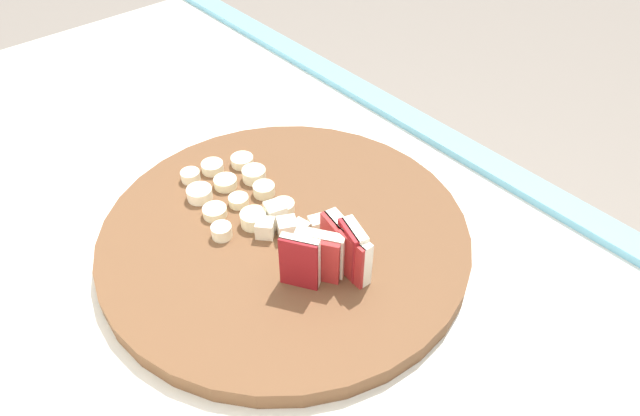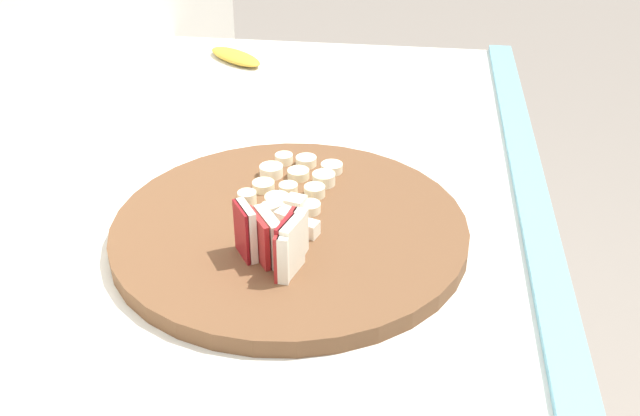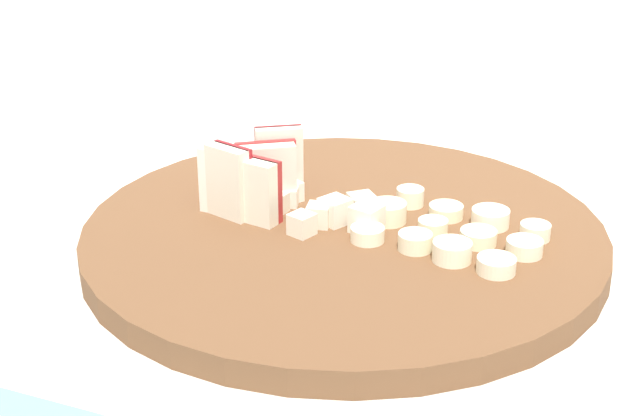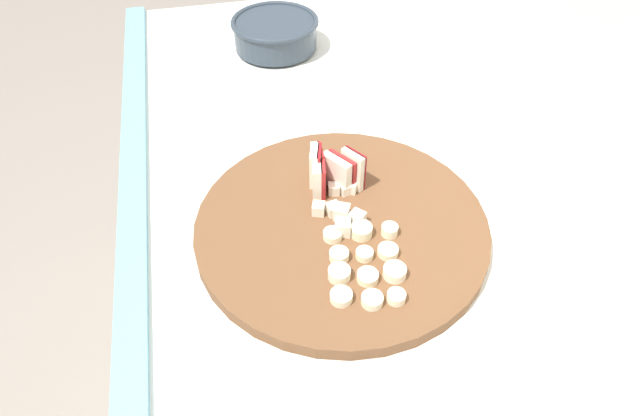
{
  "view_description": "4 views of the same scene",
  "coord_description": "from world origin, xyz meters",
  "px_view_note": "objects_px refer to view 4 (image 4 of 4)",
  "views": [
    {
      "loc": [
        -0.33,
        0.26,
        1.37
      ],
      "look_at": [
        0.02,
        -0.04,
        0.96
      ],
      "focal_mm": 33.41,
      "sensor_mm": 36.0,
      "label": 1
    },
    {
      "loc": [
        -0.66,
        -0.15,
        1.38
      ],
      "look_at": [
        0.02,
        -0.06,
        0.96
      ],
      "focal_mm": 42.01,
      "sensor_mm": 36.0,
      "label": 2
    },
    {
      "loc": [
        0.28,
        -0.64,
        1.23
      ],
      "look_at": [
        0.03,
        -0.02,
        0.93
      ],
      "focal_mm": 52.88,
      "sensor_mm": 36.0,
      "label": 3
    },
    {
      "loc": [
        0.56,
        -0.17,
        1.47
      ],
      "look_at": [
        0.06,
        -0.05,
        0.97
      ],
      "focal_mm": 31.44,
      "sensor_mm": 36.0,
      "label": 4
    }
  ],
  "objects_px": {
    "apple_dice_pile": "(343,209)",
    "banana_slice_rows": "(365,263)",
    "cutting_board": "(341,227)",
    "apple_wedge_fan": "(328,170)",
    "ceramic_bowl": "(275,32)"
  },
  "relations": [
    {
      "from": "apple_dice_pile",
      "to": "banana_slice_rows",
      "type": "height_order",
      "value": "apple_dice_pile"
    },
    {
      "from": "cutting_board",
      "to": "apple_wedge_fan",
      "type": "bearing_deg",
      "value": -179.78
    },
    {
      "from": "cutting_board",
      "to": "banana_slice_rows",
      "type": "xyz_separation_m",
      "value": [
        0.08,
        0.01,
        0.02
      ]
    },
    {
      "from": "apple_wedge_fan",
      "to": "cutting_board",
      "type": "bearing_deg",
      "value": 0.22
    },
    {
      "from": "ceramic_bowl",
      "to": "apple_dice_pile",
      "type": "bearing_deg",
      "value": 0.8
    },
    {
      "from": "cutting_board",
      "to": "apple_wedge_fan",
      "type": "relative_size",
      "value": 5.12
    },
    {
      "from": "apple_dice_pile",
      "to": "ceramic_bowl",
      "type": "bearing_deg",
      "value": -179.2
    },
    {
      "from": "cutting_board",
      "to": "banana_slice_rows",
      "type": "distance_m",
      "value": 0.08
    },
    {
      "from": "cutting_board",
      "to": "ceramic_bowl",
      "type": "distance_m",
      "value": 0.53
    },
    {
      "from": "cutting_board",
      "to": "apple_wedge_fan",
      "type": "xyz_separation_m",
      "value": [
        -0.08,
        -0.0,
        0.04
      ]
    },
    {
      "from": "apple_dice_pile",
      "to": "ceramic_bowl",
      "type": "height_order",
      "value": "ceramic_bowl"
    },
    {
      "from": "apple_wedge_fan",
      "to": "apple_dice_pile",
      "type": "bearing_deg",
      "value": 5.08
    },
    {
      "from": "cutting_board",
      "to": "banana_slice_rows",
      "type": "relative_size",
      "value": 2.89
    },
    {
      "from": "banana_slice_rows",
      "to": "apple_wedge_fan",
      "type": "bearing_deg",
      "value": -176.77
    },
    {
      "from": "apple_wedge_fan",
      "to": "banana_slice_rows",
      "type": "relative_size",
      "value": 0.56
    }
  ]
}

